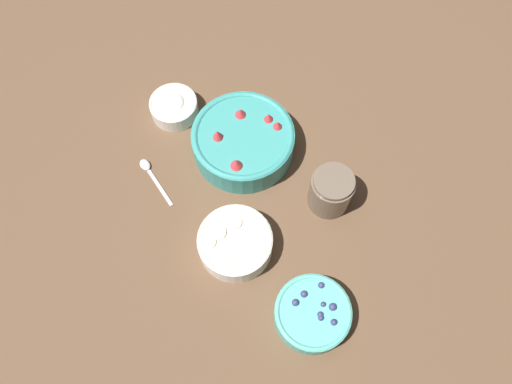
{
  "coord_description": "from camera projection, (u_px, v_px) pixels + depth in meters",
  "views": [
    {
      "loc": [
        0.46,
        0.03,
        1.03
      ],
      "look_at": [
        0.01,
        0.03,
        0.05
      ],
      "focal_mm": 35.0,
      "sensor_mm": 36.0,
      "label": 1
    }
  ],
  "objects": [
    {
      "name": "bowl_bananas",
      "position": [
        235.0,
        243.0,
        1.05
      ],
      "size": [
        0.16,
        0.16,
        0.06
      ],
      "color": "white",
      "rests_on": "ground_plane"
    },
    {
      "name": "ground_plane",
      "position": [
        243.0,
        196.0,
        1.13
      ],
      "size": [
        4.0,
        4.0,
        0.0
      ],
      "primitive_type": "plane",
      "color": "brown"
    },
    {
      "name": "spoon",
      "position": [
        150.0,
        173.0,
        1.15
      ],
      "size": [
        0.12,
        0.09,
        0.01
      ],
      "color": "silver",
      "rests_on": "ground_plane"
    },
    {
      "name": "bowl_blueberries",
      "position": [
        312.0,
        314.0,
        0.99
      ],
      "size": [
        0.15,
        0.15,
        0.06
      ],
      "color": "#56B7A8",
      "rests_on": "ground_plane"
    },
    {
      "name": "bowl_cream",
      "position": [
        174.0,
        106.0,
        1.2
      ],
      "size": [
        0.11,
        0.11,
        0.05
      ],
      "color": "silver",
      "rests_on": "ground_plane"
    },
    {
      "name": "jar_chocolate",
      "position": [
        331.0,
        191.0,
        1.08
      ],
      "size": [
        0.1,
        0.1,
        0.1
      ],
      "color": "brown",
      "rests_on": "ground_plane"
    },
    {
      "name": "bowl_strawberries",
      "position": [
        242.0,
        140.0,
        1.14
      ],
      "size": [
        0.23,
        0.23,
        0.09
      ],
      "color": "teal",
      "rests_on": "ground_plane"
    }
  ]
}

